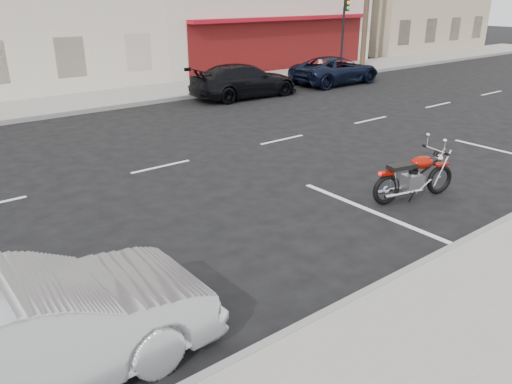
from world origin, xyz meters
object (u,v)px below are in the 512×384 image
fire_hydrant (320,64)px  suv_far (336,70)px  motorcycle (441,173)px  sedan_silver (19,338)px  traffic_light (344,23)px  car_far (244,81)px

fire_hydrant → suv_far: (-1.62, -2.65, 0.11)m
motorcycle → sedan_silver: (-8.61, -0.59, 0.24)m
traffic_light → motorcycle: traffic_light is taller
car_far → traffic_light: bearing=-71.7°
sedan_silver → fire_hydrant: bearing=-52.8°
motorcycle → car_far: (3.12, 11.18, 0.21)m
motorcycle → car_far: bearing=87.8°
traffic_light → sedan_silver: (-20.22, -14.23, -1.85)m
suv_far → fire_hydrant: bearing=-31.6°
motorcycle → suv_far: size_ratio=0.44×
sedan_silver → car_far: sedan_silver is taller
motorcycle → suv_far: bearing=66.1°
fire_hydrant → sedan_silver: bearing=-142.4°
traffic_light → suv_far: 4.43m
suv_far → car_far: 5.38m
fire_hydrant → traffic_light: bearing=-6.4°
sedan_silver → car_far: 16.61m
suv_far → car_far: (-5.38, 0.03, 0.04)m
traffic_light → fire_hydrant: traffic_light is taller
traffic_light → sedan_silver: 24.79m
fire_hydrant → car_far: size_ratio=0.15×
fire_hydrant → motorcycle: (-10.11, -13.80, -0.06)m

